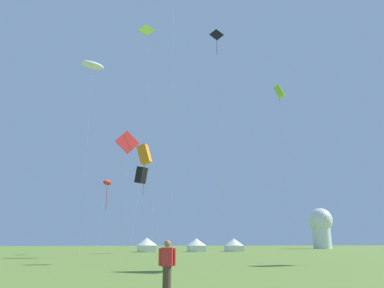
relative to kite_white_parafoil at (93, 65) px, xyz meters
The scene contains 13 objects.
kite_white_parafoil is the anchor object (origin of this frame).
kite_lime_diamond 12.39m from the kite_white_parafoil, 34.88° to the left, with size 3.24×1.25×34.40m.
kite_black_box 23.30m from the kite_white_parafoil, 69.74° to the right, with size 1.54×3.02×7.95m.
kite_black_diamond 19.41m from the kite_white_parafoil, ahead, with size 2.22×2.32×33.42m.
kite_lime_box 36.01m from the kite_white_parafoil, 22.78° to the left, with size 2.15×2.34×30.02m.
kite_red_diamond 14.96m from the kite_white_parafoil, 58.45° to the right, with size 2.64×1.49×13.35m.
kite_red_parafoil 17.66m from the kite_white_parafoil, 76.12° to the left, with size 2.08×3.01×10.82m.
kite_orange_box 13.86m from the kite_white_parafoil, 10.37° to the right, with size 3.20×3.25×13.44m.
person_spectator 41.86m from the kite_white_parafoil, 81.86° to the right, with size 0.57×0.33×1.73m.
festival_tent_right 33.85m from the kite_white_parafoil, 66.42° to the left, with size 3.81×3.81×2.48m.
festival_tent_left 37.58m from the kite_white_parafoil, 50.29° to the left, with size 3.68×3.68×2.39m.
festival_tent_center 41.72m from the kite_white_parafoil, 41.16° to the left, with size 3.67×3.67×2.39m.
observatory_dome 79.27m from the kite_white_parafoil, 39.16° to the left, with size 6.40×6.40×10.80m.
Camera 1 is at (-8.02, -4.72, 1.66)m, focal length 35.70 mm.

